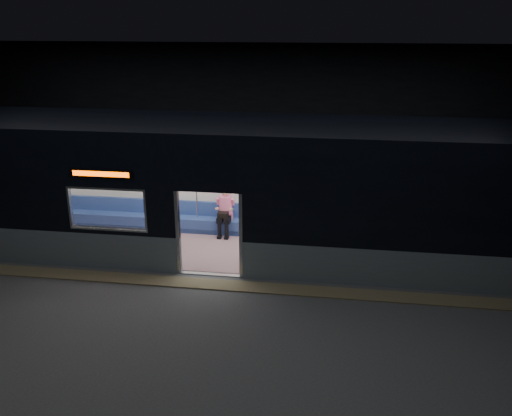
# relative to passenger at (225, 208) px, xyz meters

# --- Properties ---
(station_floor) EXTENTS (24.00, 14.00, 0.01)m
(station_floor) POSITION_rel_passenger_xyz_m (0.14, -3.55, -0.78)
(station_floor) COLOR #47494C
(station_floor) RESTS_ON ground
(station_envelope) EXTENTS (24.00, 14.00, 5.00)m
(station_envelope) POSITION_rel_passenger_xyz_m (0.14, -3.55, 2.88)
(station_envelope) COLOR black
(station_envelope) RESTS_ON station_floor
(tactile_strip) EXTENTS (22.80, 0.50, 0.03)m
(tactile_strip) POSITION_rel_passenger_xyz_m (0.14, -3.00, -0.76)
(tactile_strip) COLOR #8C7F59
(tactile_strip) RESTS_ON station_floor
(metro_car) EXTENTS (18.00, 3.04, 3.35)m
(metro_car) POSITION_rel_passenger_xyz_m (0.14, -1.00, 1.07)
(metro_car) COLOR gray
(metro_car) RESTS_ON station_floor
(passenger) EXTENTS (0.39, 0.66, 1.33)m
(passenger) POSITION_rel_passenger_xyz_m (0.00, 0.00, 0.00)
(passenger) COLOR black
(passenger) RESTS_ON metro_car
(handbag) EXTENTS (0.33, 0.31, 0.14)m
(handbag) POSITION_rel_passenger_xyz_m (-0.02, -0.21, -0.11)
(handbag) COLOR black
(handbag) RESTS_ON passenger
(transit_map) EXTENTS (0.90, 0.03, 0.58)m
(transit_map) POSITION_rel_passenger_xyz_m (4.99, 0.31, 0.66)
(transit_map) COLOR white
(transit_map) RESTS_ON metro_car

